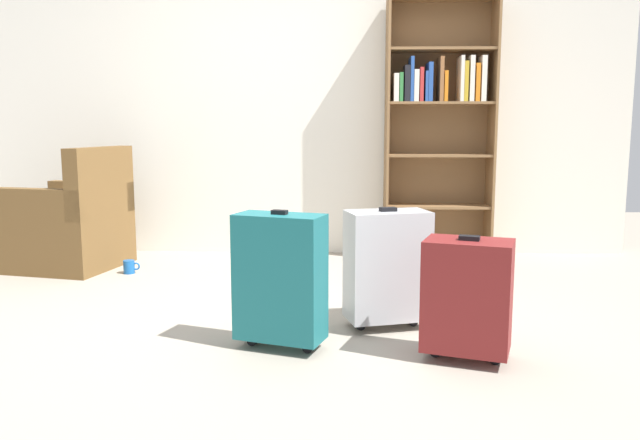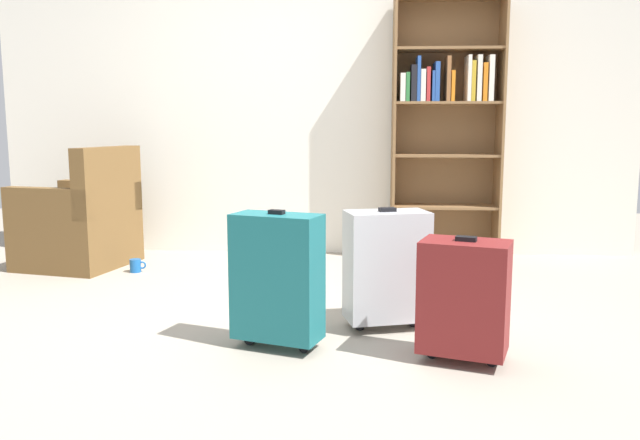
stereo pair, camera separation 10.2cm
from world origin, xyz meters
TOP-DOWN VIEW (x-y plane):
  - ground_plane at (0.00, 0.00)m, footprint 9.11×9.11m
  - back_wall at (0.00, 2.00)m, footprint 5.21×0.10m
  - bookshelf at (1.03, 1.81)m, footprint 0.84×0.29m
  - armchair at (-1.72, 1.32)m, footprint 0.84×0.84m
  - mug at (-1.25, 1.14)m, footprint 0.12×0.08m
  - suitcase_teal at (-0.03, -0.38)m, footprint 0.45×0.32m
  - suitcase_silver at (0.50, -0.05)m, footprint 0.46×0.33m
  - suitcase_dark_red at (0.83, -0.51)m, footprint 0.44×0.36m

SIDE VIEW (x-z plane):
  - ground_plane at x=0.00m, z-range 0.00..0.00m
  - mug at x=-1.25m, z-range 0.00..0.10m
  - suitcase_dark_red at x=0.83m, z-range 0.01..0.58m
  - armchair at x=-1.72m, z-range -0.13..0.77m
  - suitcase_silver at x=0.50m, z-range 0.01..0.65m
  - suitcase_teal at x=-0.03m, z-range 0.01..0.68m
  - bookshelf at x=1.03m, z-range 0.09..2.11m
  - back_wall at x=0.00m, z-range 0.00..2.60m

